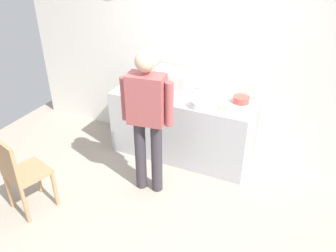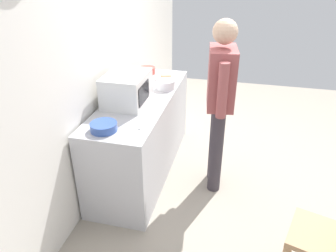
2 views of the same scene
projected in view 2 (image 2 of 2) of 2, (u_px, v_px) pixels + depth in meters
ground_plane at (252, 176)px, 3.61m from camera, size 6.00×6.00×0.00m
back_wall at (108, 52)px, 3.33m from camera, size 5.40×0.13×2.60m
kitchen_counter at (142, 135)px, 3.53m from camera, size 1.86×0.62×0.89m
microwave at (127, 89)px, 3.12m from camera, size 0.50×0.39×0.30m
sandwich_plate at (166, 78)px, 3.79m from camera, size 0.26×0.26×0.07m
salad_bowl at (166, 85)px, 3.51m from camera, size 0.20×0.20×0.10m
cereal_bowl at (104, 127)px, 2.68m from camera, size 0.23×0.23×0.07m
mixing_bowl at (147, 71)px, 3.96m from camera, size 0.20×0.20×0.08m
fork_utensil at (140, 85)px, 3.63m from camera, size 0.16×0.11×0.01m
spoon_utensil at (141, 125)px, 2.78m from camera, size 0.17×0.05×0.01m
person_standing at (220, 96)px, 3.03m from camera, size 0.59×0.29×1.72m
wooden_chair at (334, 235)px, 2.16m from camera, size 0.50×0.50×0.94m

